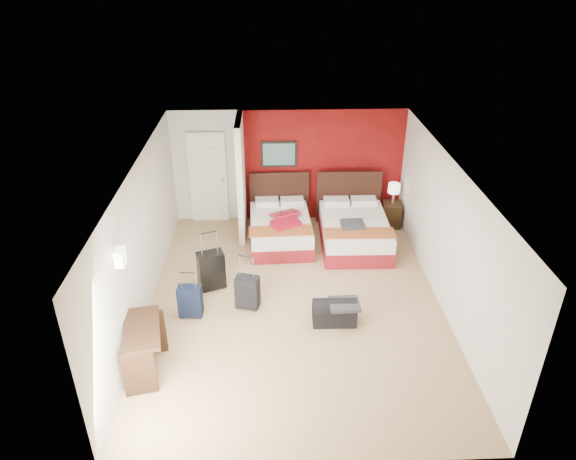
{
  "coord_description": "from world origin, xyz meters",
  "views": [
    {
      "loc": [
        -0.41,
        -7.38,
        5.47
      ],
      "look_at": [
        -0.1,
        0.8,
        1.0
      ],
      "focal_mm": 32.56,
      "sensor_mm": 36.0,
      "label": 1
    }
  ],
  "objects_px": {
    "nightstand": "(391,214)",
    "duffel_bag": "(334,313)",
    "table_lamp": "(394,194)",
    "bed_right": "(354,232)",
    "bed_left": "(280,230)",
    "suitcase_charcoal": "(248,293)",
    "desk": "(145,350)",
    "red_suitcase_open": "(285,219)",
    "suitcase_navy": "(190,302)",
    "suitcase_black": "(211,271)"
  },
  "relations": [
    {
      "from": "desk",
      "to": "red_suitcase_open",
      "type": "bearing_deg",
      "value": 47.82
    },
    {
      "from": "red_suitcase_open",
      "to": "duffel_bag",
      "type": "bearing_deg",
      "value": -99.6
    },
    {
      "from": "suitcase_charcoal",
      "to": "desk",
      "type": "xyz_separation_m",
      "value": [
        -1.41,
        -1.5,
        0.12
      ]
    },
    {
      "from": "bed_left",
      "to": "suitcase_charcoal",
      "type": "bearing_deg",
      "value": -107.34
    },
    {
      "from": "suitcase_charcoal",
      "to": "desk",
      "type": "distance_m",
      "value": 2.06
    },
    {
      "from": "bed_left",
      "to": "suitcase_charcoal",
      "type": "xyz_separation_m",
      "value": [
        -0.61,
        -2.24,
        0.02
      ]
    },
    {
      "from": "bed_left",
      "to": "desk",
      "type": "relative_size",
      "value": 1.81
    },
    {
      "from": "bed_left",
      "to": "suitcase_navy",
      "type": "relative_size",
      "value": 3.29
    },
    {
      "from": "nightstand",
      "to": "duffel_bag",
      "type": "height_order",
      "value": "nightstand"
    },
    {
      "from": "suitcase_black",
      "to": "nightstand",
      "type": "bearing_deg",
      "value": 11.59
    },
    {
      "from": "suitcase_charcoal",
      "to": "duffel_bag",
      "type": "height_order",
      "value": "suitcase_charcoal"
    },
    {
      "from": "suitcase_black",
      "to": "bed_right",
      "type": "bearing_deg",
      "value": 7.95
    },
    {
      "from": "suitcase_charcoal",
      "to": "desk",
      "type": "relative_size",
      "value": 0.59
    },
    {
      "from": "bed_right",
      "to": "nightstand",
      "type": "relative_size",
      "value": 3.46
    },
    {
      "from": "nightstand",
      "to": "suitcase_charcoal",
      "type": "xyz_separation_m",
      "value": [
        -3.07,
        -2.86,
        0.01
      ]
    },
    {
      "from": "duffel_bag",
      "to": "suitcase_charcoal",
      "type": "bearing_deg",
      "value": 163.3
    },
    {
      "from": "duffel_bag",
      "to": "desk",
      "type": "relative_size",
      "value": 0.72
    },
    {
      "from": "red_suitcase_open",
      "to": "desk",
      "type": "xyz_separation_m",
      "value": [
        -2.12,
        -3.65,
        -0.17
      ]
    },
    {
      "from": "bed_left",
      "to": "red_suitcase_open",
      "type": "relative_size",
      "value": 2.31
    },
    {
      "from": "bed_left",
      "to": "duffel_bag",
      "type": "height_order",
      "value": "bed_left"
    },
    {
      "from": "bed_right",
      "to": "red_suitcase_open",
      "type": "xyz_separation_m",
      "value": [
        -1.42,
        0.08,
        0.29
      ]
    },
    {
      "from": "bed_right",
      "to": "suitcase_navy",
      "type": "relative_size",
      "value": 3.56
    },
    {
      "from": "red_suitcase_open",
      "to": "bed_left",
      "type": "bearing_deg",
      "value": 110.04
    },
    {
      "from": "suitcase_charcoal",
      "to": "duffel_bag",
      "type": "xyz_separation_m",
      "value": [
        1.43,
        -0.46,
        -0.11
      ]
    },
    {
      "from": "duffel_bag",
      "to": "desk",
      "type": "distance_m",
      "value": 3.03
    },
    {
      "from": "red_suitcase_open",
      "to": "suitcase_charcoal",
      "type": "relative_size",
      "value": 1.33
    },
    {
      "from": "bed_left",
      "to": "table_lamp",
      "type": "bearing_deg",
      "value": 12.11
    },
    {
      "from": "suitcase_black",
      "to": "duffel_bag",
      "type": "distance_m",
      "value": 2.36
    },
    {
      "from": "bed_left",
      "to": "suitcase_black",
      "type": "xyz_separation_m",
      "value": [
        -1.28,
        -1.63,
        0.08
      ]
    },
    {
      "from": "bed_right",
      "to": "nightstand",
      "type": "xyz_separation_m",
      "value": [
        0.94,
        0.8,
        -0.01
      ]
    },
    {
      "from": "suitcase_black",
      "to": "desk",
      "type": "distance_m",
      "value": 2.25
    },
    {
      "from": "table_lamp",
      "to": "suitcase_black",
      "type": "distance_m",
      "value": 4.38
    },
    {
      "from": "bed_right",
      "to": "desk",
      "type": "distance_m",
      "value": 5.03
    },
    {
      "from": "suitcase_charcoal",
      "to": "suitcase_navy",
      "type": "height_order",
      "value": "suitcase_charcoal"
    },
    {
      "from": "duffel_bag",
      "to": "desk",
      "type": "bearing_deg",
      "value": -158.72
    },
    {
      "from": "suitcase_charcoal",
      "to": "bed_left",
      "type": "bearing_deg",
      "value": 90.28
    },
    {
      "from": "table_lamp",
      "to": "suitcase_black",
      "type": "bearing_deg",
      "value": -148.96
    },
    {
      "from": "suitcase_navy",
      "to": "red_suitcase_open",
      "type": "bearing_deg",
      "value": 57.82
    },
    {
      "from": "suitcase_black",
      "to": "suitcase_navy",
      "type": "relative_size",
      "value": 1.28
    },
    {
      "from": "duffel_bag",
      "to": "bed_right",
      "type": "bearing_deg",
      "value": 75.41
    },
    {
      "from": "red_suitcase_open",
      "to": "suitcase_navy",
      "type": "relative_size",
      "value": 1.42
    },
    {
      "from": "table_lamp",
      "to": "bed_left",
      "type": "bearing_deg",
      "value": -165.87
    },
    {
      "from": "red_suitcase_open",
      "to": "desk",
      "type": "relative_size",
      "value": 0.78
    },
    {
      "from": "table_lamp",
      "to": "bed_right",
      "type": "bearing_deg",
      "value": -139.64
    },
    {
      "from": "suitcase_navy",
      "to": "suitcase_black",
      "type": "bearing_deg",
      "value": 74.29
    },
    {
      "from": "suitcase_navy",
      "to": "duffel_bag",
      "type": "bearing_deg",
      "value": -3.12
    },
    {
      "from": "nightstand",
      "to": "suitcase_black",
      "type": "distance_m",
      "value": 4.36
    },
    {
      "from": "red_suitcase_open",
      "to": "table_lamp",
      "type": "distance_m",
      "value": 2.47
    },
    {
      "from": "bed_left",
      "to": "suitcase_charcoal",
      "type": "height_order",
      "value": "suitcase_charcoal"
    },
    {
      "from": "red_suitcase_open",
      "to": "table_lamp",
      "type": "relative_size",
      "value": 1.68
    }
  ]
}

